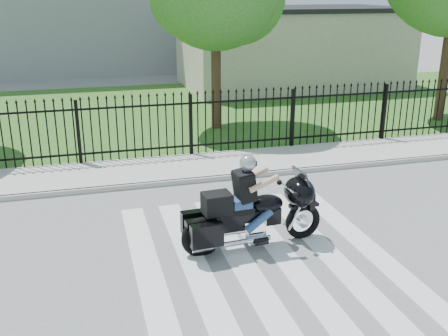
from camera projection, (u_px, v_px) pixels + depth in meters
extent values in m
plane|color=slate|center=(262.00, 258.00, 9.25)|extent=(120.00, 120.00, 0.00)
cube|color=#ADAAA3|center=(199.00, 167.00, 13.79)|extent=(40.00, 2.00, 0.12)
cube|color=#ADAAA3|center=(208.00, 179.00, 12.88)|extent=(40.00, 0.12, 0.12)
cube|color=#2A501B|center=(159.00, 111.00, 20.19)|extent=(40.00, 12.00, 0.02)
cube|color=black|center=(191.00, 146.00, 14.61)|extent=(26.00, 0.04, 0.05)
cube|color=black|center=(190.00, 103.00, 14.22)|extent=(26.00, 0.04, 0.05)
cylinder|color=#382316|center=(216.00, 67.00, 17.16)|extent=(0.32, 0.32, 4.16)
cylinder|color=#382316|center=(446.00, 53.00, 18.14)|extent=(0.32, 0.32, 4.80)
cube|color=beige|center=(291.00, 49.00, 25.02)|extent=(10.00, 6.00, 3.50)
cube|color=black|center=(292.00, 9.00, 24.42)|extent=(10.20, 6.20, 0.20)
torus|color=black|center=(303.00, 221.00, 9.89)|extent=(0.72, 0.19, 0.71)
torus|color=black|center=(202.00, 237.00, 9.26)|extent=(0.76, 0.21, 0.75)
cube|color=black|center=(245.00, 219.00, 9.44)|extent=(1.35, 0.34, 0.31)
ellipsoid|color=black|center=(266.00, 204.00, 9.50)|extent=(0.67, 0.46, 0.34)
cube|color=black|center=(234.00, 210.00, 9.31)|extent=(0.69, 0.38, 0.10)
cube|color=silver|center=(253.00, 226.00, 9.55)|extent=(0.43, 0.34, 0.31)
ellipsoid|color=black|center=(299.00, 192.00, 9.66)|extent=(0.61, 0.78, 0.55)
cube|color=black|center=(217.00, 203.00, 9.15)|extent=(0.52, 0.43, 0.37)
cube|color=navy|center=(241.00, 203.00, 9.31)|extent=(0.37, 0.33, 0.18)
sphere|color=#A0A2A7|center=(248.00, 163.00, 9.11)|extent=(0.30, 0.30, 0.30)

